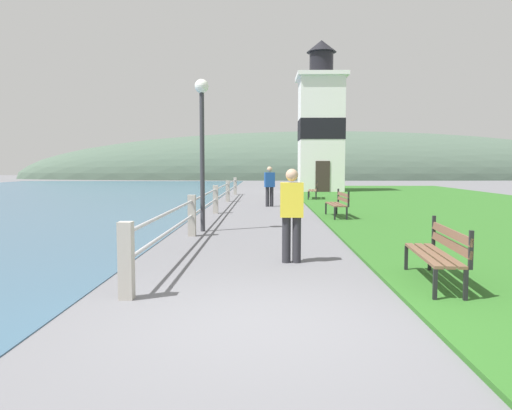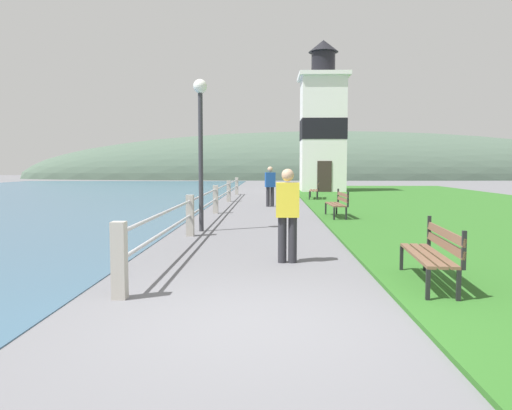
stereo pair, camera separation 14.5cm
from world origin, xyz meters
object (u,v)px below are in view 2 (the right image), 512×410
object	(u,v)px
park_bench_midway	(338,202)
person_by_railing	(288,212)
park_bench_near	(433,250)
park_bench_far	(315,189)
lighthouse	(323,126)
lamp_post	(200,127)
person_strolling	(270,185)

from	to	relation	value
park_bench_midway	person_by_railing	size ratio (longest dim) A/B	1.06
park_bench_near	park_bench_far	world-z (taller)	same
lighthouse	park_bench_midway	bearing A→B (deg)	-94.15
park_bench_near	lamp_post	size ratio (longest dim) A/B	0.48
lighthouse	person_by_railing	bearing A→B (deg)	-97.41
park_bench_near	lamp_post	distance (m)	7.60
park_bench_near	person_by_railing	size ratio (longest dim) A/B	1.12
park_bench_near	park_bench_far	bearing A→B (deg)	-85.39
person_strolling	lighthouse	bearing A→B (deg)	-29.87
lighthouse	person_strolling	xyz separation A→B (m)	(-3.42, -11.86, -3.33)
park_bench_near	person_by_railing	distance (m)	2.71
park_bench_near	person_strolling	xyz separation A→B (m)	(-2.31, 13.88, 0.37)
lamp_post	person_strolling	bearing A→B (deg)	76.99
park_bench_midway	lamp_post	world-z (taller)	lamp_post
person_by_railing	lamp_post	xyz separation A→B (m)	(-2.12, 4.21, 1.83)
park_bench_near	person_strolling	distance (m)	14.07
park_bench_near	park_bench_far	xyz separation A→B (m)	(-0.02, 18.13, -0.00)
lighthouse	person_by_railing	size ratio (longest dim) A/B	5.81
lighthouse	park_bench_far	bearing A→B (deg)	-98.41
lamp_post	lighthouse	bearing A→B (deg)	75.14
park_bench_near	park_bench_midway	distance (m)	9.14
park_bench_near	lighthouse	size ratio (longest dim) A/B	0.19
park_bench_midway	park_bench_far	size ratio (longest dim) A/B	0.95
park_bench_far	lamp_post	xyz separation A→B (m)	(-4.11, -12.14, 2.20)
park_bench_midway	park_bench_far	xyz separation A→B (m)	(0.08, 8.99, 0.00)
park_bench_midway	lighthouse	bearing A→B (deg)	-96.42
lighthouse	park_bench_near	bearing A→B (deg)	-92.47
park_bench_midway	lamp_post	distance (m)	5.57
person_strolling	park_bench_far	bearing A→B (deg)	-42.13
park_bench_midway	person_by_railing	distance (m)	7.61
park_bench_near	park_bench_midway	bearing A→B (deg)	-84.83
park_bench_far	lighthouse	distance (m)	8.54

